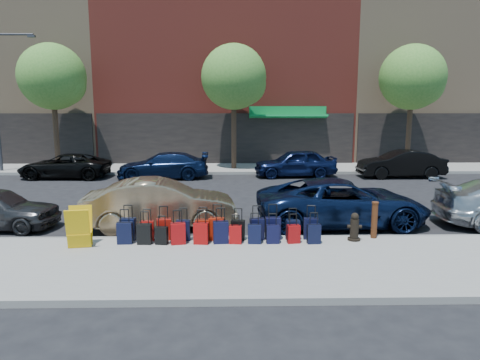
{
  "coord_description": "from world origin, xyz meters",
  "views": [
    {
      "loc": [
        0.35,
        -16.04,
        3.67
      ],
      "look_at": [
        0.64,
        -1.5,
        1.25
      ],
      "focal_mm": 32.0,
      "sensor_mm": 36.0,
      "label": 1
    }
  ],
  "objects_px": {
    "car_near_1": "(161,204)",
    "car_near_2": "(342,202)",
    "display_rack": "(79,228)",
    "car_far_3": "(401,164)",
    "suitcase_front_5": "(217,229)",
    "tree_left": "(55,79)",
    "bollard": "(374,219)",
    "car_far_1": "(163,166)",
    "tree_right": "(415,79)",
    "fire_hydrant": "(354,228)",
    "car_far_2": "(295,163)",
    "car_far_0": "(65,166)",
    "tree_center": "(236,79)"
  },
  "relations": [
    {
      "from": "tree_right",
      "to": "display_rack",
      "type": "relative_size",
      "value": 7.02
    },
    {
      "from": "bollard",
      "to": "tree_left",
      "type": "bearing_deg",
      "value": 134.86
    },
    {
      "from": "tree_left",
      "to": "car_near_2",
      "type": "xyz_separation_m",
      "value": [
        13.71,
        -12.35,
        -4.67
      ]
    },
    {
      "from": "suitcase_front_5",
      "to": "car_near_1",
      "type": "xyz_separation_m",
      "value": [
        -1.78,
        1.76,
        0.31
      ]
    },
    {
      "from": "tree_right",
      "to": "car_far_1",
      "type": "distance_m",
      "value": 15.46
    },
    {
      "from": "tree_left",
      "to": "car_far_1",
      "type": "distance_m",
      "value": 8.59
    },
    {
      "from": "car_near_1",
      "to": "car_near_2",
      "type": "bearing_deg",
      "value": -93.57
    },
    {
      "from": "tree_right",
      "to": "car_far_2",
      "type": "relative_size",
      "value": 1.64
    },
    {
      "from": "tree_right",
      "to": "fire_hydrant",
      "type": "distance_m",
      "value": 16.96
    },
    {
      "from": "fire_hydrant",
      "to": "car_far_1",
      "type": "distance_m",
      "value": 13.47
    },
    {
      "from": "car_far_2",
      "to": "car_far_0",
      "type": "bearing_deg",
      "value": -92.78
    },
    {
      "from": "tree_right",
      "to": "fire_hydrant",
      "type": "relative_size",
      "value": 9.53
    },
    {
      "from": "car_far_0",
      "to": "car_far_1",
      "type": "relative_size",
      "value": 0.98
    },
    {
      "from": "car_near_1",
      "to": "car_far_1",
      "type": "distance_m",
      "value": 9.79
    },
    {
      "from": "car_far_2",
      "to": "bollard",
      "type": "bearing_deg",
      "value": -1.51
    },
    {
      "from": "display_rack",
      "to": "fire_hydrant",
      "type": "bearing_deg",
      "value": -5.48
    },
    {
      "from": "tree_right",
      "to": "car_far_3",
      "type": "distance_m",
      "value": 5.69
    },
    {
      "from": "car_near_1",
      "to": "car_far_3",
      "type": "xyz_separation_m",
      "value": [
        11.34,
        9.76,
        -0.02
      ]
    },
    {
      "from": "tree_center",
      "to": "car_far_2",
      "type": "distance_m",
      "value": 6.15
    },
    {
      "from": "car_near_1",
      "to": "display_rack",
      "type": "bearing_deg",
      "value": 136.93
    },
    {
      "from": "fire_hydrant",
      "to": "car_far_1",
      "type": "relative_size",
      "value": 0.16
    },
    {
      "from": "car_near_2",
      "to": "car_far_1",
      "type": "relative_size",
      "value": 1.12
    },
    {
      "from": "car_near_1",
      "to": "car_far_0",
      "type": "height_order",
      "value": "car_near_1"
    },
    {
      "from": "tree_right",
      "to": "car_far_0",
      "type": "distance_m",
      "value": 20.49
    },
    {
      "from": "display_rack",
      "to": "car_far_3",
      "type": "bearing_deg",
      "value": 33.78
    },
    {
      "from": "suitcase_front_5",
      "to": "car_far_3",
      "type": "relative_size",
      "value": 0.22
    },
    {
      "from": "fire_hydrant",
      "to": "car_near_2",
      "type": "relative_size",
      "value": 0.14
    },
    {
      "from": "tree_right",
      "to": "car_far_2",
      "type": "height_order",
      "value": "tree_right"
    },
    {
      "from": "car_near_1",
      "to": "car_far_1",
      "type": "xyz_separation_m",
      "value": [
        -1.46,
        9.68,
        -0.07
      ]
    },
    {
      "from": "car_near_2",
      "to": "car_far_1",
      "type": "distance_m",
      "value": 11.85
    },
    {
      "from": "bollard",
      "to": "car_near_2",
      "type": "height_order",
      "value": "car_near_2"
    },
    {
      "from": "bollard",
      "to": "display_rack",
      "type": "height_order",
      "value": "display_rack"
    },
    {
      "from": "car_near_2",
      "to": "car_far_3",
      "type": "height_order",
      "value": "car_near_2"
    },
    {
      "from": "car_near_1",
      "to": "car_far_1",
      "type": "bearing_deg",
      "value": 2.76
    },
    {
      "from": "bollard",
      "to": "car_far_1",
      "type": "xyz_separation_m",
      "value": [
        -7.57,
        11.32,
        0.03
      ]
    },
    {
      "from": "bollard",
      "to": "car_far_1",
      "type": "distance_m",
      "value": 13.61
    },
    {
      "from": "tree_right",
      "to": "car_far_0",
      "type": "xyz_separation_m",
      "value": [
        -19.76,
        -2.63,
        -4.76
      ]
    },
    {
      "from": "suitcase_front_5",
      "to": "bollard",
      "type": "height_order",
      "value": "bollard"
    },
    {
      "from": "car_far_2",
      "to": "tree_center",
      "type": "bearing_deg",
      "value": -131.0
    },
    {
      "from": "display_rack",
      "to": "car_near_2",
      "type": "height_order",
      "value": "car_near_2"
    },
    {
      "from": "tree_left",
      "to": "suitcase_front_5",
      "type": "relative_size",
      "value": 7.35
    },
    {
      "from": "suitcase_front_5",
      "to": "car_far_3",
      "type": "height_order",
      "value": "car_far_3"
    },
    {
      "from": "car_near_2",
      "to": "car_far_1",
      "type": "height_order",
      "value": "car_near_2"
    },
    {
      "from": "fire_hydrant",
      "to": "car_far_2",
      "type": "relative_size",
      "value": 0.17
    },
    {
      "from": "car_near_2",
      "to": "car_far_0",
      "type": "distance_m",
      "value": 15.81
    },
    {
      "from": "suitcase_front_5",
      "to": "car_far_1",
      "type": "xyz_separation_m",
      "value": [
        -3.24,
        11.44,
        0.24
      ]
    },
    {
      "from": "suitcase_front_5",
      "to": "car_far_3",
      "type": "distance_m",
      "value": 14.98
    },
    {
      "from": "bollard",
      "to": "display_rack",
      "type": "bearing_deg",
      "value": -175.38
    },
    {
      "from": "car_far_0",
      "to": "car_far_3",
      "type": "xyz_separation_m",
      "value": [
        18.12,
        -0.18,
        0.09
      ]
    },
    {
      "from": "suitcase_front_5",
      "to": "car_near_1",
      "type": "distance_m",
      "value": 2.53
    }
  ]
}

